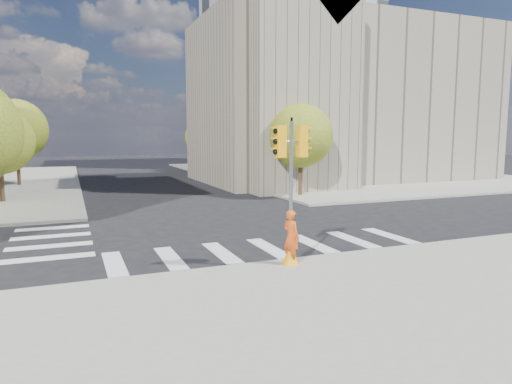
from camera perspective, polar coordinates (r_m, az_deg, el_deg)
ground at (r=18.56m, az=-0.63°, el=-5.60°), size 160.00×160.00×0.00m
sidewalk_near at (r=9.72m, az=25.33°, el=-17.93°), size 30.00×14.00×0.15m
sidewalk_far_right at (r=50.62m, az=9.65°, el=2.44°), size 28.00×40.00×0.15m
civic_building at (r=42.41m, az=9.69°, el=11.29°), size 26.00×16.00×19.39m
office_tower at (r=66.36m, az=3.85°, el=16.53°), size 20.00×18.00×30.00m
tree_lw_far at (r=41.02m, az=-27.81°, el=6.91°), size 4.80×4.80×6.95m
tree_re_near at (r=30.35m, az=5.63°, el=7.00°), size 4.20×4.20×6.16m
tree_re_mid at (r=41.34m, az=-2.21°, el=7.45°), size 4.60×4.60×6.66m
tree_re_far at (r=52.78m, az=-6.71°, el=6.80°), size 4.00×4.00×5.88m
lamp_near at (r=34.15m, az=3.23°, el=7.91°), size 0.35×0.18×8.11m
lamp_far at (r=47.18m, az=-4.16°, el=7.67°), size 0.35×0.18×8.11m
traffic_signal at (r=13.84m, az=4.38°, el=-1.41°), size 1.08×0.56×4.46m
photographer at (r=14.05m, az=4.42°, el=-5.62°), size 0.57×0.71×1.68m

